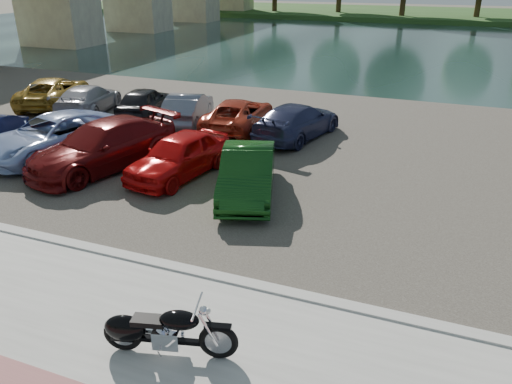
% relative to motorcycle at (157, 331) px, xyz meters
% --- Properties ---
extents(ground, '(200.00, 200.00, 0.00)m').
position_rel_motorcycle_xyz_m(ground, '(-0.29, 0.44, -0.56)').
color(ground, '#595447').
rests_on(ground, ground).
extents(promenade, '(60.00, 6.00, 0.10)m').
position_rel_motorcycle_xyz_m(promenade, '(-0.29, -0.56, -0.51)').
color(promenade, '#A3A199').
rests_on(promenade, ground).
extents(kerb, '(60.00, 0.30, 0.14)m').
position_rel_motorcycle_xyz_m(kerb, '(-0.29, 2.44, -0.49)').
color(kerb, '#A3A199').
rests_on(kerb, ground).
extents(parking_lot, '(60.00, 18.00, 0.04)m').
position_rel_motorcycle_xyz_m(parking_lot, '(-0.29, 11.44, -0.54)').
color(parking_lot, '#3D3731').
rests_on(parking_lot, ground).
extents(river, '(120.00, 40.00, 0.00)m').
position_rel_motorcycle_xyz_m(river, '(-0.29, 40.44, -0.56)').
color(river, '#1A2F2D').
rests_on(river, ground).
extents(far_bank, '(120.00, 24.00, 0.60)m').
position_rel_motorcycle_xyz_m(far_bank, '(-0.29, 72.44, -0.26)').
color(far_bank, '#204418').
rests_on(far_bank, ground).
extents(motorcycle, '(2.29, 0.94, 1.05)m').
position_rel_motorcycle_xyz_m(motorcycle, '(0.00, 0.00, 0.00)').
color(motorcycle, black).
rests_on(motorcycle, promenade).
extents(car_2, '(3.53, 5.57, 1.43)m').
position_rel_motorcycle_xyz_m(car_2, '(-8.75, 7.41, 0.20)').
color(car_2, '#93A8D7').
rests_on(car_2, parking_lot).
extents(car_3, '(3.68, 5.72, 1.54)m').
position_rel_motorcycle_xyz_m(car_3, '(-6.34, 7.04, 0.25)').
color(car_3, '#610D0D').
rests_on(car_3, parking_lot).
extents(car_4, '(2.25, 4.26, 1.38)m').
position_rel_motorcycle_xyz_m(car_4, '(-3.69, 7.33, 0.17)').
color(car_4, red).
rests_on(car_4, parking_lot).
extents(car_5, '(2.71, 4.46, 1.39)m').
position_rel_motorcycle_xyz_m(car_5, '(-1.11, 6.75, 0.17)').
color(car_5, '#113F12').
rests_on(car_5, parking_lot).
extents(car_6, '(3.87, 5.40, 1.37)m').
position_rel_motorcycle_xyz_m(car_6, '(-13.77, 13.06, 0.16)').
color(car_6, olive).
rests_on(car_6, parking_lot).
extents(car_7, '(2.90, 4.76, 1.29)m').
position_rel_motorcycle_xyz_m(car_7, '(-11.35, 12.55, 0.12)').
color(car_7, '#97959D').
rests_on(car_7, parking_lot).
extents(car_8, '(2.21, 4.01, 1.29)m').
position_rel_motorcycle_xyz_m(car_8, '(-8.72, 13.11, 0.13)').
color(car_8, black).
rests_on(car_8, parking_lot).
extents(car_9, '(2.31, 4.22, 1.32)m').
position_rel_motorcycle_xyz_m(car_9, '(-6.30, 12.71, 0.14)').
color(car_9, slate).
rests_on(car_9, parking_lot).
extents(car_10, '(2.47, 4.68, 1.25)m').
position_rel_motorcycle_xyz_m(car_10, '(-3.96, 12.71, 0.10)').
color(car_10, '#AD321C').
rests_on(car_10, parking_lot).
extents(car_11, '(2.83, 4.91, 1.34)m').
position_rel_motorcycle_xyz_m(car_11, '(-1.38, 12.50, 0.15)').
color(car_11, '#282C4F').
rests_on(car_11, parking_lot).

